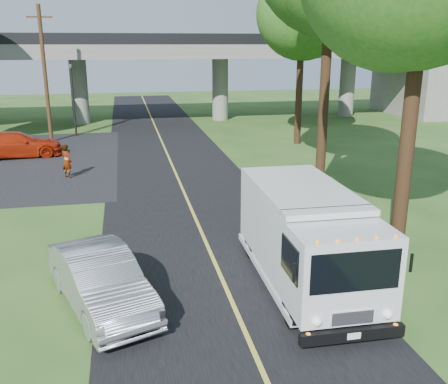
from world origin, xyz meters
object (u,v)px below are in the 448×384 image
object	(u,v)px
traffic_signal	(73,92)
pedestrian	(67,161)
step_van	(306,235)
silver_sedan	(100,280)
tree_right_far	(306,15)
red_sedan	(17,145)
utility_pole	(45,74)

from	to	relation	value
traffic_signal	pedestrian	distance (m)	12.57
step_van	silver_sedan	size ratio (longest dim) A/B	1.42
tree_right_far	step_van	size ratio (longest dim) A/B	1.68
red_sedan	silver_sedan	size ratio (longest dim) A/B	1.13
traffic_signal	tree_right_far	world-z (taller)	tree_right_far
red_sedan	silver_sedan	bearing A→B (deg)	-171.48
step_van	pedestrian	world-z (taller)	step_van
tree_right_far	red_sedan	size ratio (longest dim) A/B	2.10
tree_right_far	red_sedan	distance (m)	19.58
traffic_signal	pedestrian	bearing A→B (deg)	-87.40
utility_pole	red_sedan	world-z (taller)	utility_pole
silver_sedan	pedestrian	bearing A→B (deg)	78.80
utility_pole	pedestrian	distance (m)	11.19
utility_pole	silver_sedan	xyz separation A→B (m)	(4.17, -24.00, -3.83)
red_sedan	silver_sedan	distance (m)	20.05
traffic_signal	tree_right_far	xyz separation A→B (m)	(15.21, -6.16, 5.10)
silver_sedan	pedestrian	xyz separation A→B (m)	(-2.11, 13.66, 0.09)
traffic_signal	silver_sedan	distance (m)	26.25
tree_right_far	red_sedan	bearing A→B (deg)	-178.22
utility_pole	pedestrian	size ratio (longest dim) A/B	5.26
utility_pole	red_sedan	bearing A→B (deg)	-106.05
utility_pole	step_van	distance (m)	25.94
traffic_signal	tree_right_far	size ratio (longest dim) A/B	0.47
silver_sedan	traffic_signal	bearing A→B (deg)	75.88
step_van	red_sedan	world-z (taller)	step_van
red_sedan	pedestrian	size ratio (longest dim) A/B	3.05
tree_right_far	silver_sedan	world-z (taller)	tree_right_far
pedestrian	utility_pole	bearing A→B (deg)	-34.52
red_sedan	step_van	bearing A→B (deg)	-157.46
tree_right_far	traffic_signal	bearing A→B (deg)	157.93
traffic_signal	red_sedan	distance (m)	7.70
tree_right_far	step_van	distance (m)	21.99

